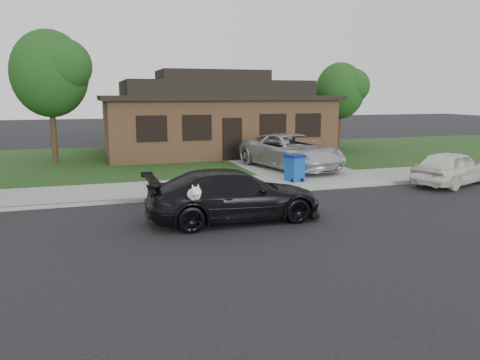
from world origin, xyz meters
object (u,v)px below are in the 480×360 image
object	(u,v)px
white_compact	(452,168)
sedan	(234,195)
recycling_bin	(295,168)
minivan	(291,151)

from	to	relation	value
white_compact	sedan	bearing A→B (deg)	82.85
white_compact	recycling_bin	distance (m)	6.01
minivan	recycling_bin	xyz separation A→B (m)	(-1.12, -2.89, -0.27)
sedan	recycling_bin	world-z (taller)	sedan
sedan	white_compact	world-z (taller)	sedan
sedan	white_compact	distance (m)	9.74
sedan	recycling_bin	distance (m)	5.76
sedan	minivan	distance (m)	8.74
recycling_bin	white_compact	bearing A→B (deg)	-36.63
sedan	white_compact	xyz separation A→B (m)	(9.45, 2.38, -0.04)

